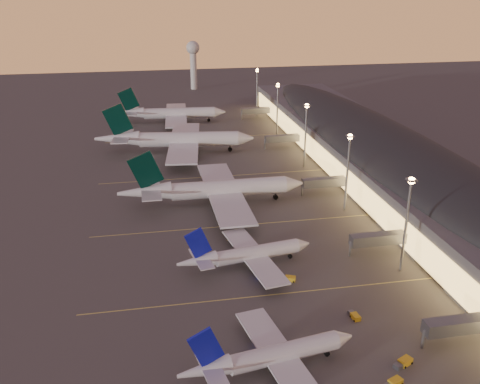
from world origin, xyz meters
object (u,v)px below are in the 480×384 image
Objects in this scene: baggage_tug_c at (288,279)px; radar_tower at (193,57)px; airliner_narrow_south at (270,356)px; airliner_narrow_north at (246,255)px; airliner_wide_mid at (175,140)px; baggage_tug_b at (403,363)px; airliner_wide_near at (213,190)px; baggage_tug_a at (393,383)px; airliner_wide_far at (170,113)px; baggage_tug_d at (354,316)px.

radar_tower is at bearing 113.03° from baggage_tug_c.
airliner_narrow_north reaches higher than airliner_narrow_south.
airliner_narrow_north is (3.48, 40.71, 0.07)m from airliner_narrow_south.
airliner_wide_mid is 15.29× the size of baggage_tug_b.
baggage_tug_a is at bearing -77.63° from airliner_wide_near.
airliner_narrow_south reaches higher than baggage_tug_c.
baggage_tug_a is (20.76, -92.59, -4.62)m from airliner_wide_near.
radar_tower reaches higher than airliner_wide_far.
radar_tower is (23.69, 145.56, 16.18)m from airliner_wide_mid.
baggage_tug_b is at bearing -16.94° from airliner_narrow_south.
radar_tower is at bearing 67.75° from baggage_tug_a.
baggage_tug_a reaches higher than baggage_tug_d.
radar_tower reaches higher than baggage_tug_b.
airliner_wide_near reaches higher than airliner_wide_far.
baggage_tug_a is at bearing -79.06° from airliner_narrow_north.
airliner_wide_far reaches higher than airliner_narrow_south.
airliner_narrow_south is at bearing -79.95° from airliner_wide_mid.
radar_tower is (16.51, 290.91, 18.52)m from airliner_narrow_south.
radar_tower is at bearing 174.57° from baggage_tug_d.
baggage_tug_a is (28.88, -153.71, -5.15)m from airliner_wide_mid.
airliner_wide_mid is 16.41× the size of baggage_tug_c.
airliner_narrow_north is at bearing 87.13° from baggage_tug_a.
airliner_narrow_north is at bearing -92.98° from radar_tower.
baggage_tug_b is at bearing 4.71° from baggage_tug_d.
baggage_tug_b is at bearing -76.71° from airliner_wide_far.
radar_tower reaches higher than airliner_narrow_south.
airliner_wide_mid reaches higher than baggage_tug_a.
airliner_wide_mid is at bearing -99.24° from radar_tower.
airliner_wide_mid reaches higher than baggage_tug_c.
baggage_tug_d is at bearing -88.71° from radar_tower.
baggage_tug_b reaches higher than baggage_tug_d.
baggage_tug_d is (-3.39, 16.77, -0.07)m from baggage_tug_b.
airliner_wide_near is at bearing 79.78° from airliner_narrow_south.
baggage_tug_c is (11.57, -52.63, -4.63)m from airliner_wide_near.
airliner_wide_mid is (-7.18, 145.35, 2.34)m from airliner_narrow_south.
baggage_tug_b is at bearing -74.20° from airliner_wide_near.
airliner_wide_mid reaches higher than airliner_wide_far.
airliner_wide_near is at bearing -169.60° from baggage_tug_d.
airliner_wide_mid is 2.13× the size of radar_tower.
radar_tower is 8.48× the size of baggage_tug_d.
airliner_narrow_south is 0.61× the size of airliner_wide_far.
radar_tower is 260.22m from baggage_tug_c.
airliner_wide_near is at bearing 79.40° from baggage_tug_a.
baggage_tug_c is (-9.19, 39.96, -0.01)m from baggage_tug_a.
airliner_wide_mid is 16.15× the size of baggage_tug_a.
radar_tower is 278.42m from baggage_tug_d.
airliner_wide_mid is (-10.66, 104.64, 2.27)m from airliner_narrow_north.
airliner_wide_far is 168.32m from baggage_tug_c.
baggage_tug_d is (1.07, 21.74, -0.04)m from baggage_tug_a.
airliner_wide_mid is at bearing -173.93° from baggage_tug_d.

